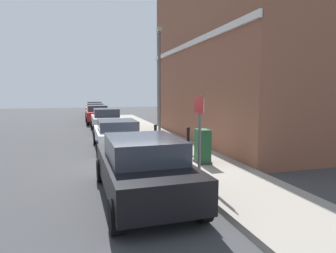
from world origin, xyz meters
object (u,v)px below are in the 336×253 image
(lamppost, at_px, (159,77))
(utility_cabinet, at_px, (203,148))
(car_grey, at_px, (95,110))
(car_yellow, at_px, (94,107))
(car_silver, at_px, (106,120))
(street_sign, at_px, (199,125))
(car_black, at_px, (143,167))
(car_white, at_px, (117,133))
(car_red, at_px, (97,114))
(bollard_near_cabinet, at_px, (188,139))
(bollard_far_kerb, at_px, (155,136))

(lamppost, bearing_deg, utility_cabinet, -91.52)
(car_grey, distance_m, car_yellow, 5.57)
(car_silver, xyz_separation_m, street_sign, (1.50, -11.84, 0.90))
(car_black, distance_m, car_grey, 23.67)
(car_black, height_order, lamppost, lamppost)
(car_white, bearing_deg, utility_cabinet, -150.22)
(car_black, bearing_deg, car_silver, -1.57)
(street_sign, bearing_deg, car_grey, 94.12)
(car_yellow, bearing_deg, car_black, 178.59)
(car_red, height_order, bollard_near_cabinet, car_red)
(car_black, distance_m, car_red, 17.92)
(car_yellow, xyz_separation_m, utility_cabinet, (2.39, -26.94, -0.06))
(car_yellow, height_order, bollard_far_kerb, car_yellow)
(car_black, relative_size, car_silver, 1.06)
(utility_cabinet, height_order, street_sign, street_sign)
(car_black, bearing_deg, car_yellow, -1.11)
(car_black, height_order, car_silver, car_black)
(car_yellow, bearing_deg, street_sign, -178.11)
(bollard_far_kerb, height_order, street_sign, street_sign)
(car_silver, distance_m, car_grey, 11.32)
(car_silver, xyz_separation_m, lamppost, (2.53, -3.76, 2.54))
(bollard_near_cabinet, bearing_deg, car_grey, 97.62)
(car_white, bearing_deg, car_grey, 0.41)
(utility_cabinet, xyz_separation_m, bollard_near_cabinet, (0.10, 1.67, 0.02))
(car_red, bearing_deg, bollard_near_cabinet, -169.13)
(car_black, bearing_deg, bollard_far_kerb, -18.06)
(car_silver, height_order, car_red, car_silver)
(car_grey, bearing_deg, car_red, -179.37)
(car_grey, xyz_separation_m, bollard_near_cabinet, (2.64, -19.70, -0.05))
(utility_cabinet, height_order, lamppost, lamppost)
(car_white, xyz_separation_m, bollard_near_cabinet, (2.48, -2.46, 0.00))
(car_white, bearing_deg, car_red, 1.17)
(car_white, height_order, bollard_near_cabinet, car_white)
(car_grey, bearing_deg, car_yellow, 0.06)
(car_yellow, bearing_deg, car_silver, 178.93)
(car_yellow, bearing_deg, car_white, 178.88)
(bollard_far_kerb, distance_m, street_sign, 4.81)
(car_silver, bearing_deg, car_yellow, -0.34)
(bollard_far_kerb, bearing_deg, car_red, 97.79)
(bollard_near_cabinet, xyz_separation_m, street_sign, (-0.97, -3.45, 0.96))
(car_grey, xyz_separation_m, street_sign, (1.67, -23.15, 0.91))
(car_black, distance_m, bollard_near_cabinet, 4.76)
(car_white, height_order, street_sign, street_sign)
(bollard_far_kerb, distance_m, lamppost, 4.38)
(car_yellow, relative_size, utility_cabinet, 3.92)
(car_silver, xyz_separation_m, bollard_far_kerb, (1.47, -7.12, -0.06))
(car_white, xyz_separation_m, car_silver, (0.01, 5.92, 0.06))
(bollard_near_cabinet, distance_m, bollard_far_kerb, 1.61)
(car_grey, xyz_separation_m, bollard_far_kerb, (1.64, -18.44, -0.05))
(street_sign, bearing_deg, car_yellow, 93.03)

